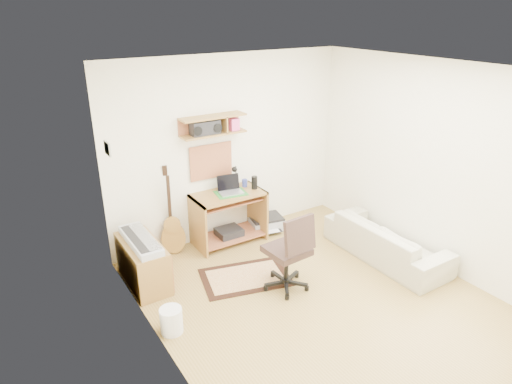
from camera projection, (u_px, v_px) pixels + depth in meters
floor at (315, 297)px, 5.32m from camera, size 3.60×4.00×0.01m
ceiling at (328, 69)px, 4.32m from camera, size 3.60×4.00×0.01m
back_wall at (229, 148)px, 6.39m from camera, size 3.60×0.01×2.60m
left_wall at (160, 238)px, 3.93m from camera, size 0.01×4.00×2.60m
right_wall at (431, 165)px, 5.71m from camera, size 0.01×4.00×2.60m
wall_shelf at (213, 125)px, 5.99m from camera, size 0.90×0.25×0.26m
cork_board at (211, 161)px, 6.27m from camera, size 0.64×0.03×0.49m
wall_photo at (107, 148)px, 4.95m from camera, size 0.02×0.20×0.15m
desk at (229, 218)px, 6.43m from camera, size 1.00×0.55×0.75m
laptop at (231, 185)px, 6.24m from camera, size 0.37×0.37×0.24m
speaker at (254, 183)px, 6.41m from camera, size 0.08×0.08×0.19m
desk_lamp at (236, 176)px, 6.44m from camera, size 0.11×0.11×0.33m
pencil_cup at (245, 183)px, 6.51m from camera, size 0.08×0.08×0.11m
boombox at (205, 128)px, 5.93m from camera, size 0.39×0.18×0.20m
rug at (245, 277)px, 5.69m from camera, size 1.22×0.96×0.01m
task_chair at (287, 250)px, 5.32m from camera, size 0.55×0.55×1.01m
cabinet at (143, 263)px, 5.49m from camera, size 0.40×0.90×0.55m
music_keyboard at (140, 240)px, 5.37m from camera, size 0.27×0.87×0.08m
guitar at (171, 211)px, 6.05m from camera, size 0.38×0.30×1.24m
waste_basket at (171, 320)px, 4.70m from camera, size 0.31×0.31×0.28m
printer at (266, 223)px, 6.93m from camera, size 0.56×0.47×0.19m
sofa at (387, 235)px, 6.03m from camera, size 0.51×1.75×0.68m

